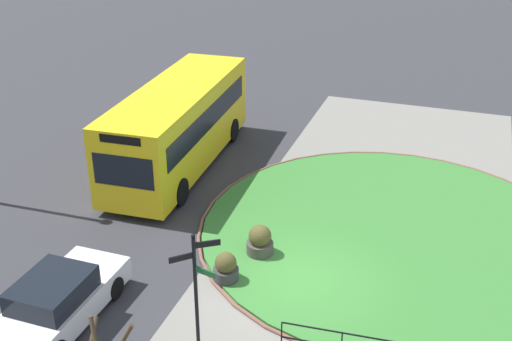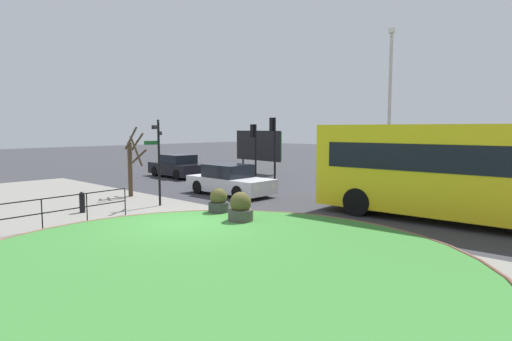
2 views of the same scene
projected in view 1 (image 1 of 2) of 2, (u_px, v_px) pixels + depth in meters
ground at (297, 283)px, 18.32m from camera, size 120.00×120.00×0.00m
sidewalk_paving at (351, 294)px, 17.85m from camera, size 32.00×8.84×0.02m
grass_island at (391, 232)px, 20.71m from camera, size 12.29×12.29×0.10m
grass_kerb_ring at (391, 232)px, 20.71m from camera, size 12.60×12.60×0.11m
signpost_directional at (197, 287)px, 14.80m from camera, size 0.78×1.01×3.45m
bus_yellow at (178, 125)px, 24.58m from camera, size 9.33×3.06×3.23m
car_near_lane at (58, 302)px, 16.49m from camera, size 4.39×1.86×1.42m
planter_near_signpost at (226, 269)px, 18.17m from camera, size 0.74×0.74×0.97m
planter_kerbside at (260, 242)px, 19.38m from camera, size 0.82×0.82×1.05m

